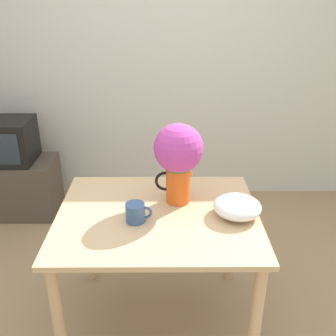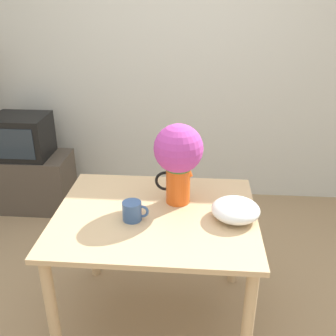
{
  "view_description": "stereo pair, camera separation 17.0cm",
  "coord_description": "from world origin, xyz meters",
  "px_view_note": "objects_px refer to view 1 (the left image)",
  "views": [
    {
      "loc": [
        0.04,
        -1.77,
        1.92
      ],
      "look_at": [
        0.05,
        0.23,
        0.99
      ],
      "focal_mm": 42.0,
      "sensor_mm": 36.0,
      "label": 1
    },
    {
      "loc": [
        0.2,
        -1.76,
        1.92
      ],
      "look_at": [
        0.05,
        0.23,
        0.99
      ],
      "focal_mm": 42.0,
      "sensor_mm": 36.0,
      "label": 2
    }
  ],
  "objects_px": {
    "flower_vase": "(178,155)",
    "white_bowl": "(237,207)",
    "tv_set": "(5,141)",
    "coffee_mug": "(136,213)"
  },
  "relations": [
    {
      "from": "flower_vase",
      "to": "white_bowl",
      "type": "bearing_deg",
      "value": -26.28
    },
    {
      "from": "white_bowl",
      "to": "coffee_mug",
      "type": "bearing_deg",
      "value": -173.93
    },
    {
      "from": "white_bowl",
      "to": "tv_set",
      "type": "distance_m",
      "value": 2.22
    },
    {
      "from": "flower_vase",
      "to": "tv_set",
      "type": "relative_size",
      "value": 0.99
    },
    {
      "from": "white_bowl",
      "to": "flower_vase",
      "type": "bearing_deg",
      "value": 153.72
    },
    {
      "from": "tv_set",
      "to": "coffee_mug",
      "type": "bearing_deg",
      "value": -48.61
    },
    {
      "from": "coffee_mug",
      "to": "tv_set",
      "type": "distance_m",
      "value": 1.85
    },
    {
      "from": "flower_vase",
      "to": "tv_set",
      "type": "distance_m",
      "value": 1.9
    },
    {
      "from": "coffee_mug",
      "to": "white_bowl",
      "type": "bearing_deg",
      "value": 6.07
    },
    {
      "from": "flower_vase",
      "to": "white_bowl",
      "type": "relative_size",
      "value": 1.8
    }
  ]
}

